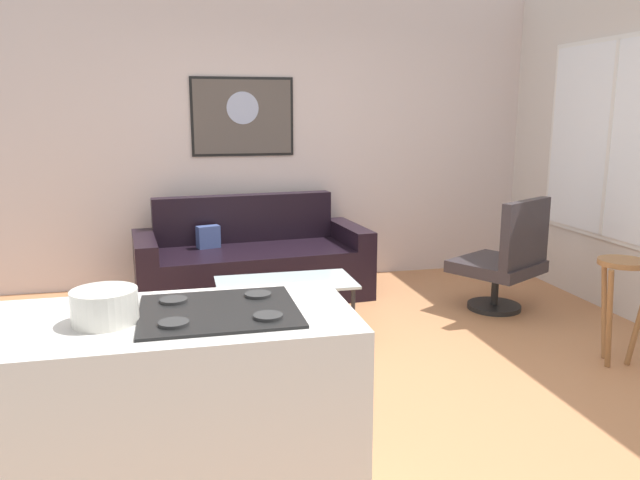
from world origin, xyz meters
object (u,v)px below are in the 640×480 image
coffee_table (286,286)px  mixing_bowl (105,307)px  armchair (506,259)px  bar_stool (621,285)px  couch (252,265)px  wall_painting (243,117)px

coffee_table → mixing_bowl: (-1.02, -2.00, 0.55)m
armchair → bar_stool: (0.15, -1.17, 0.09)m
couch → armchair: armchair is taller
coffee_table → mixing_bowl: bearing=-116.9°
armchair → wall_painting: wall_painting is taller
wall_painting → bar_stool: bearing=-50.4°
armchair → mixing_bowl: mixing_bowl is taller
armchair → mixing_bowl: size_ratio=4.03×
couch → bar_stool: size_ratio=2.95×
coffee_table → bar_stool: size_ratio=1.40×
bar_stool → mixing_bowl: bearing=-160.9°
bar_stool → wall_painting: wall_painting is taller
couch → coffee_table: bearing=-84.6°
armchair → bar_stool: size_ratio=1.35×
coffee_table → couch: bearing=95.4°
armchair → mixing_bowl: 3.71m
couch → coffee_table: couch is taller
couch → wall_painting: size_ratio=2.18×
wall_painting → couch: bearing=-90.8°
bar_stool → mixing_bowl: mixing_bowl is taller
mixing_bowl → wall_painting: (0.92, 3.67, 0.65)m
coffee_table → bar_stool: bar_stool is taller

